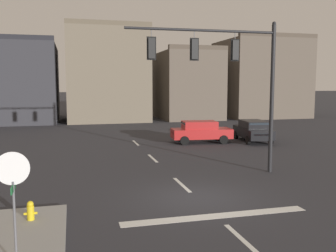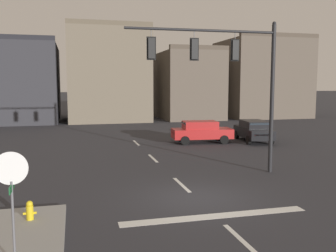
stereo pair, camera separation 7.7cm
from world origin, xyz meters
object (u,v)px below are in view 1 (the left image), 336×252
object	(u,v)px
stop_sign	(13,182)
fire_hydrant	(31,214)
signal_mast_near_side	(229,68)
car_lot_nearside	(201,131)
car_lot_middle	(253,130)

from	to	relation	value
stop_sign	fire_hydrant	xyz separation A→B (m)	(0.01, 3.05, -1.82)
stop_sign	signal_mast_near_side	bearing A→B (deg)	41.63
signal_mast_near_side	car_lot_nearside	distance (m)	10.76
stop_sign	car_lot_middle	distance (m)	22.27
stop_sign	car_lot_nearside	world-z (taller)	stop_sign
car_lot_nearside	car_lot_middle	world-z (taller)	same
car_lot_nearside	signal_mast_near_side	bearing A→B (deg)	-102.10
car_lot_middle	car_lot_nearside	bearing A→B (deg)	173.47
stop_sign	fire_hydrant	size ratio (longest dim) A/B	3.77
signal_mast_near_side	stop_sign	xyz separation A→B (m)	(-8.51, -7.57, -2.95)
signal_mast_near_side	fire_hydrant	bearing A→B (deg)	-152.05
car_lot_nearside	stop_sign	bearing A→B (deg)	-121.56
stop_sign	fire_hydrant	distance (m)	3.55
car_lot_middle	fire_hydrant	xyz separation A→B (m)	(-14.59, -13.72, -0.53)
signal_mast_near_side	car_lot_middle	bearing A→B (deg)	56.56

